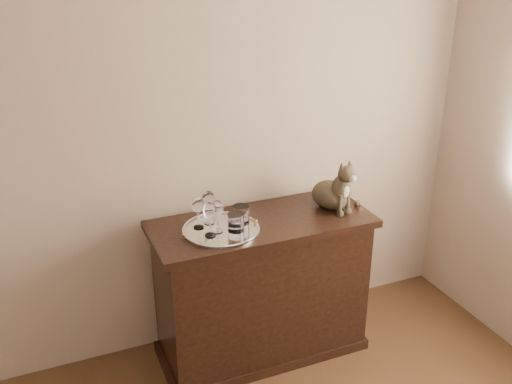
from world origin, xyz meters
TOP-DOWN VIEW (x-y plane):
  - wall_back at (0.00, 2.25)m, footprint 4.00×0.10m
  - sideboard at (0.60, 1.94)m, footprint 1.20×0.50m
  - tray at (0.36, 1.91)m, footprint 0.40×0.40m
  - wine_glass_a at (0.26, 1.98)m, footprint 0.07×0.07m
  - wine_glass_b at (0.33, 2.01)m, footprint 0.07×0.07m
  - wine_glass_c at (0.29, 1.87)m, footprint 0.07×0.07m
  - wine_glass_d at (0.34, 1.90)m, footprint 0.07×0.07m
  - tumbler_a at (0.43, 1.87)m, footprint 0.08×0.08m
  - tumbler_c at (0.48, 1.94)m, footprint 0.09×0.09m
  - cat at (1.02, 1.95)m, footprint 0.35×0.34m

SIDE VIEW (x-z plane):
  - sideboard at x=0.60m, z-range 0.00..0.85m
  - tray at x=0.36m, z-range 0.85..0.86m
  - tumbler_a at x=0.43m, z-range 0.86..0.95m
  - tumbler_c at x=0.48m, z-range 0.86..0.96m
  - wine_glass_a at x=0.26m, z-range 0.86..1.03m
  - wine_glass_d at x=0.34m, z-range 0.86..1.03m
  - wine_glass_b at x=0.33m, z-range 0.86..1.04m
  - wine_glass_c at x=0.29m, z-range 0.86..1.04m
  - cat at x=1.02m, z-range 0.85..1.16m
  - wall_back at x=0.00m, z-range 0.00..2.70m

